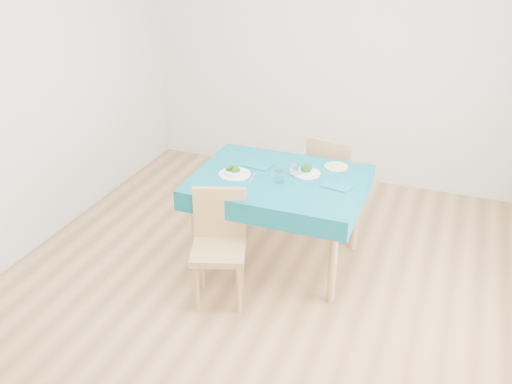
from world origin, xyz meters
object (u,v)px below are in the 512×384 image
(chair_near, at_px, (218,245))
(side_plate, at_px, (336,167))
(bowl_far, at_px, (306,170))
(chair_far, at_px, (335,169))
(table, at_px, (278,220))
(bowl_near, at_px, (235,170))

(chair_near, relative_size, side_plate, 4.99)
(bowl_far, distance_m, side_plate, 0.29)
(chair_far, bearing_deg, table, 82.40)
(chair_near, distance_m, chair_far, 1.58)
(chair_near, xyz_separation_m, side_plate, (0.60, 1.01, 0.28))
(bowl_far, bearing_deg, side_plate, 47.80)
(chair_far, bearing_deg, chair_near, 81.20)
(side_plate, bearing_deg, chair_near, -120.76)
(table, xyz_separation_m, side_plate, (0.37, 0.35, 0.38))
(bowl_near, distance_m, side_plate, 0.83)
(bowl_far, relative_size, side_plate, 1.17)
(bowl_near, bearing_deg, chair_far, 57.09)
(bowl_near, height_order, bowl_far, bowl_near)
(table, xyz_separation_m, bowl_near, (-0.34, -0.07, 0.42))
(chair_near, bearing_deg, bowl_far, 43.87)
(bowl_far, xyz_separation_m, side_plate, (0.19, 0.21, -0.03))
(chair_near, bearing_deg, side_plate, 40.26)
(chair_far, distance_m, side_plate, 0.57)
(chair_far, bearing_deg, bowl_near, 66.14)
(table, distance_m, bowl_far, 0.47)
(chair_far, xyz_separation_m, bowl_far, (-0.08, -0.71, 0.28))
(table, height_order, bowl_near, bowl_near)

